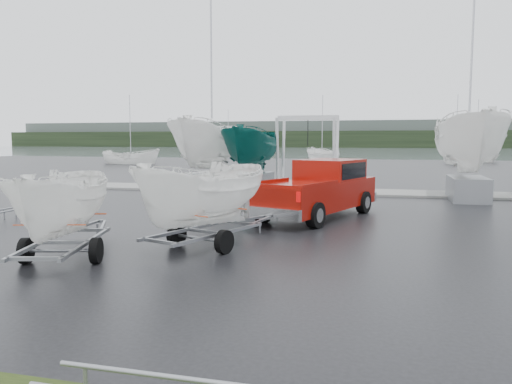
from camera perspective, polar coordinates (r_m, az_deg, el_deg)
name	(u,v)px	position (r m, az deg, el deg)	size (l,w,h in m)	color
ground_plane	(245,237)	(14.68, -1.32, -5.11)	(120.00, 120.00, 0.00)	black
lake	(367,152)	(113.96, 12.57, 4.43)	(300.00, 300.00, 0.00)	slate
dock	(310,191)	(27.29, 6.15, 0.12)	(30.00, 3.00, 0.12)	gray
treeline	(374,139)	(183.90, 13.36, 5.89)	(300.00, 8.00, 6.00)	black
far_hill	(375,134)	(191.91, 13.43, 6.49)	(300.00, 6.00, 10.00)	#4C5651
pickup_truck	(321,187)	(18.54, 7.42, 0.56)	(4.10, 6.61, 2.08)	maroon
trailer_hitched	(204,140)	(12.86, -6.02, 5.95)	(2.32, 3.79, 5.22)	gray
trailer_parked	(60,148)	(12.25, -21.48, 4.70)	(2.11, 3.78, 4.86)	gray
boat_hoist	(308,143)	(27.17, 5.93, 5.63)	(3.30, 2.18, 4.12)	silver
keelboat_0	(208,109)	(26.49, -5.45, 9.42)	(2.78, 3.20, 10.96)	gray
keelboat_1	(253,121)	(25.95, -0.37, 8.07)	(2.38, 3.20, 7.42)	gray
keelboat_2	(472,99)	(25.21, 23.42, 9.73)	(2.94, 3.20, 11.13)	gray
mast_rack_0	(10,209)	(19.86, -26.32, -1.80)	(0.56, 6.50, 0.06)	gray
moored_boat_0	(131,164)	(60.50, -14.08, 3.14)	(2.92, 2.85, 11.59)	white
moored_boat_1	(322,164)	(59.01, 7.53, 3.20)	(3.88, 3.92, 11.90)	white
moored_boat_2	(455,164)	(62.40, 21.80, 2.98)	(2.37, 2.42, 10.79)	white
moored_boat_3	(476,161)	(71.17, 23.83, 3.22)	(3.84, 3.88, 11.81)	white
moored_boat_4	(228,156)	(86.82, -3.17, 4.13)	(3.06, 3.02, 11.12)	white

